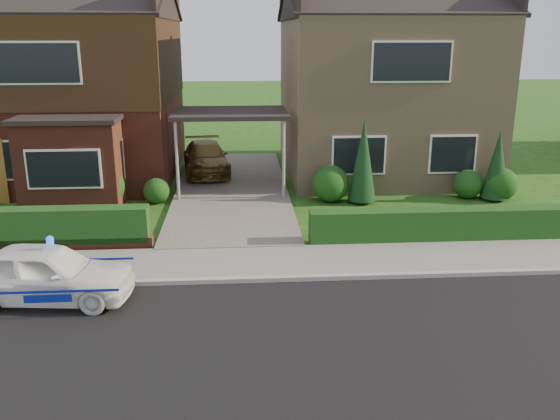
{
  "coord_description": "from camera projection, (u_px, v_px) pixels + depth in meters",
  "views": [
    {
      "loc": [
        0.28,
        -9.02,
        5.29
      ],
      "look_at": [
        1.16,
        3.5,
        1.52
      ],
      "focal_mm": 38.0,
      "sensor_mm": 36.0,
      "label": 1
    }
  ],
  "objects": [
    {
      "name": "ground",
      "position": [
        227.0,
        355.0,
        10.12
      ],
      "size": [
        120.0,
        120.0,
        0.0
      ],
      "primitive_type": "plane",
      "color": "#134913",
      "rests_on": "ground"
    },
    {
      "name": "road",
      "position": [
        227.0,
        355.0,
        10.12
      ],
      "size": [
        60.0,
        6.0,
        0.02
      ],
      "primitive_type": "cube",
      "color": "black",
      "rests_on": "ground"
    },
    {
      "name": "kerb",
      "position": [
        229.0,
        281.0,
        13.02
      ],
      "size": [
        60.0,
        0.16,
        0.12
      ],
      "primitive_type": "cube",
      "color": "#9E9993",
      "rests_on": "ground"
    },
    {
      "name": "sidewalk",
      "position": [
        230.0,
        263.0,
        14.02
      ],
      "size": [
        60.0,
        2.0,
        0.1
      ],
      "primitive_type": "cube",
      "color": "slate",
      "rests_on": "ground"
    },
    {
      "name": "driveway",
      "position": [
        232.0,
        189.0,
        20.61
      ],
      "size": [
        3.8,
        12.0,
        0.12
      ],
      "primitive_type": "cube",
      "color": "#666059",
      "rests_on": "ground"
    },
    {
      "name": "house_left",
      "position": [
        74.0,
        74.0,
        21.92
      ],
      "size": [
        7.5,
        9.53,
        7.25
      ],
      "color": "maroon",
      "rests_on": "ground"
    },
    {
      "name": "house_right",
      "position": [
        381.0,
        77.0,
        22.82
      ],
      "size": [
        7.5,
        8.06,
        7.25
      ],
      "color": "tan",
      "rests_on": "ground"
    },
    {
      "name": "carport_link",
      "position": [
        230.0,
        115.0,
        19.82
      ],
      "size": [
        3.8,
        3.0,
        2.77
      ],
      "color": "black",
      "rests_on": "ground"
    },
    {
      "name": "hedge_left",
      "position": [
        0.0,
        251.0,
        14.94
      ],
      "size": [
        7.5,
        0.55,
        0.9
      ],
      "primitive_type": "cube",
      "color": "#123912",
      "rests_on": "ground"
    },
    {
      "name": "hedge_right",
      "position": [
        451.0,
        242.0,
        15.62
      ],
      "size": [
        7.5,
        0.55,
        0.8
      ],
      "primitive_type": "cube",
      "color": "#123912",
      "rests_on": "ground"
    },
    {
      "name": "shrub_left_mid",
      "position": [
        103.0,
        187.0,
        18.55
      ],
      "size": [
        1.32,
        1.32,
        1.32
      ],
      "primitive_type": "sphere",
      "color": "#123912",
      "rests_on": "ground"
    },
    {
      "name": "shrub_left_near",
      "position": [
        157.0,
        191.0,
        19.01
      ],
      "size": [
        0.84,
        0.84,
        0.84
      ],
      "primitive_type": "sphere",
      "color": "#123912",
      "rests_on": "ground"
    },
    {
      "name": "shrub_right_near",
      "position": [
        330.0,
        184.0,
        19.14
      ],
      "size": [
        1.2,
        1.2,
        1.2
      ],
      "primitive_type": "sphere",
      "color": "#123912",
      "rests_on": "ground"
    },
    {
      "name": "shrub_right_mid",
      "position": [
        468.0,
        184.0,
        19.58
      ],
      "size": [
        0.96,
        0.96,
        0.96
      ],
      "primitive_type": "sphere",
      "color": "#123912",
      "rests_on": "ground"
    },
    {
      "name": "shrub_right_far",
      "position": [
        501.0,
        184.0,
        19.34
      ],
      "size": [
        1.08,
        1.08,
        1.08
      ],
      "primitive_type": "sphere",
      "color": "#123912",
      "rests_on": "ground"
    },
    {
      "name": "conifer_a",
      "position": [
        363.0,
        163.0,
        18.82
      ],
      "size": [
        0.9,
        0.9,
        2.6
      ],
      "primitive_type": "cone",
      "color": "black",
      "rests_on": "ground"
    },
    {
      "name": "conifer_b",
      "position": [
        497.0,
        167.0,
        19.17
      ],
      "size": [
        0.9,
        0.9,
        2.2
      ],
      "primitive_type": "cone",
      "color": "black",
      "rests_on": "ground"
    },
    {
      "name": "police_car",
      "position": [
        46.0,
        274.0,
        11.99
      ],
      "size": [
        3.23,
        3.64,
        1.36
      ],
      "rotation": [
        0.0,
        0.0,
        1.47
      ],
      "color": "white",
      "rests_on": "ground"
    },
    {
      "name": "driveway_car",
      "position": [
        206.0,
        158.0,
        22.64
      ],
      "size": [
        2.09,
        4.14,
        1.15
      ],
      "primitive_type": "imported",
      "rotation": [
        0.0,
        0.0,
        0.12
      ],
      "color": "brown",
      "rests_on": "driveway"
    }
  ]
}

